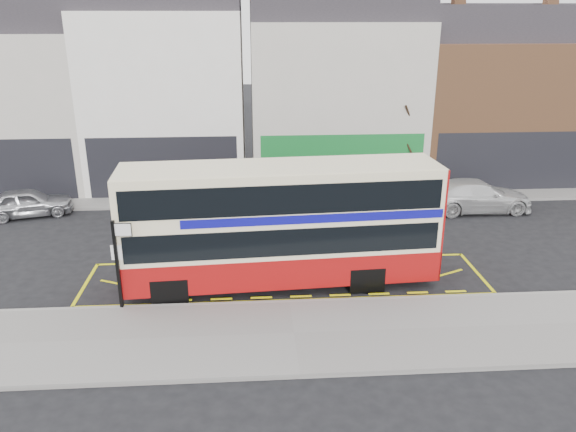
{
  "coord_description": "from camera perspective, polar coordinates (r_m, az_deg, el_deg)",
  "views": [
    {
      "loc": [
        -1.14,
        -16.44,
        8.91
      ],
      "look_at": [
        0.12,
        2.0,
        2.21
      ],
      "focal_mm": 35.0,
      "sensor_mm": 36.0,
      "label": 1
    }
  ],
  "objects": [
    {
      "name": "kerb",
      "position": [
        18.37,
        0.14,
        -8.82
      ],
      "size": [
        40.0,
        0.15,
        0.15
      ],
      "primitive_type": "cube",
      "color": "gray",
      "rests_on": "ground"
    },
    {
      "name": "car_grey",
      "position": [
        26.78,
        -6.41,
        1.98
      ],
      "size": [
        4.57,
        2.3,
        1.44
      ],
      "primitive_type": "imported",
      "rotation": [
        0.0,
        0.0,
        1.39
      ],
      "color": "#454A4E",
      "rests_on": "ground"
    },
    {
      "name": "double_decker_bus",
      "position": [
        18.94,
        -0.64,
        -0.76
      ],
      "size": [
        10.72,
        3.09,
        4.23
      ],
      "rotation": [
        0.0,
        0.0,
        0.06
      ],
      "color": "#F8E9BC",
      "rests_on": "ground"
    },
    {
      "name": "ground",
      "position": [
        18.74,
        0.06,
        -8.47
      ],
      "size": [
        120.0,
        120.0,
        0.0
      ],
      "primitive_type": "plane",
      "color": "black",
      "rests_on": "ground"
    },
    {
      "name": "road_markings",
      "position": [
        20.15,
        -0.26,
        -6.3
      ],
      "size": [
        14.0,
        3.4,
        0.01
      ],
      "primitive_type": null,
      "color": "yellow",
      "rests_on": "ground"
    },
    {
      "name": "far_pavement",
      "position": [
        28.85,
        -1.44,
        2.08
      ],
      "size": [
        50.0,
        3.0,
        0.15
      ],
      "primitive_type": "cube",
      "color": "gray",
      "rests_on": "ground"
    },
    {
      "name": "bus_stop_post",
      "position": [
        17.99,
        -16.85,
        -3.91
      ],
      "size": [
        0.72,
        0.13,
        2.91
      ],
      "rotation": [
        0.0,
        0.0,
        -0.06
      ],
      "color": "black",
      "rests_on": "pavement"
    },
    {
      "name": "terrace_green_shop",
      "position": [
        32.0,
        4.59,
        12.97
      ],
      "size": [
        9.0,
        8.01,
        11.3
      ],
      "color": "#BAB5A9",
      "rests_on": "ground"
    },
    {
      "name": "terrace_left",
      "position": [
        31.94,
        -12.03,
        13.05
      ],
      "size": [
        8.0,
        8.01,
        11.8
      ],
      "color": "white",
      "rests_on": "ground"
    },
    {
      "name": "car_silver",
      "position": [
        28.59,
        -24.92,
        1.25
      ],
      "size": [
        4.17,
        2.55,
        1.33
      ],
      "primitive_type": "imported",
      "rotation": [
        0.0,
        0.0,
        1.84
      ],
      "color": "#AEAFB3",
      "rests_on": "ground"
    },
    {
      "name": "car_white",
      "position": [
        28.09,
        18.59,
        1.97
      ],
      "size": [
        5.2,
        2.18,
        1.5
      ],
      "primitive_type": "imported",
      "rotation": [
        0.0,
        0.0,
        1.59
      ],
      "color": "silver",
      "rests_on": "ground"
    },
    {
      "name": "terrace_right",
      "position": [
        34.53,
        19.83,
        11.56
      ],
      "size": [
        9.0,
        8.01,
        10.3
      ],
      "color": "#9B633E",
      "rests_on": "ground"
    },
    {
      "name": "street_tree_right",
      "position": [
        29.79,
        11.76,
        10.12
      ],
      "size": [
        2.75,
        2.75,
        5.94
      ],
      "color": "#302315",
      "rests_on": "ground"
    },
    {
      "name": "pavement",
      "position": [
        16.71,
        0.61,
        -11.99
      ],
      "size": [
        40.0,
        4.0,
        0.15
      ],
      "primitive_type": "cube",
      "color": "gray",
      "rests_on": "ground"
    },
    {
      "name": "terrace_far_left",
      "position": [
        34.02,
        -25.68,
        11.11
      ],
      "size": [
        8.0,
        8.01,
        10.8
      ],
      "color": "#BAB5A9",
      "rests_on": "ground"
    }
  ]
}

